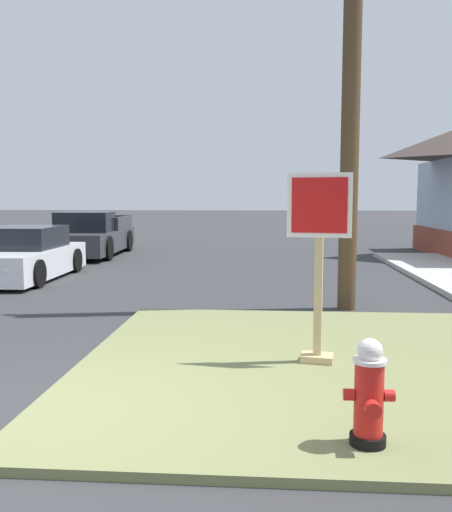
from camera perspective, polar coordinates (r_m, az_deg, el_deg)
name	(u,v)px	position (r m, az deg, el deg)	size (l,w,h in m)	color
ground_plane	(52,420)	(5.35, -17.32, -15.67)	(160.00, 160.00, 0.00)	#333335
grass_corner_patch	(321,363)	(6.68, 9.68, -10.71)	(5.53, 5.57, 0.08)	olive
fire_hydrant	(369,395)	(4.47, 14.35, -13.59)	(0.38, 0.34, 0.82)	black
stop_sign	(318,272)	(6.38, 9.40, -1.61)	(0.71, 0.34, 2.14)	tan
manhole_cover	(182,345)	(7.48, -4.48, -9.07)	(0.70, 0.70, 0.02)	black
parked_sedan_white	(23,256)	(14.28, -20.01, -0.03)	(2.02, 4.22, 1.25)	silver
pickup_truck_charcoal	(91,237)	(19.30, -13.62, 1.86)	(2.22, 5.18, 1.48)	#38383D
utility_pole	(353,27)	(10.28, 12.77, 21.83)	(1.38, 0.31, 9.28)	#4C3823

